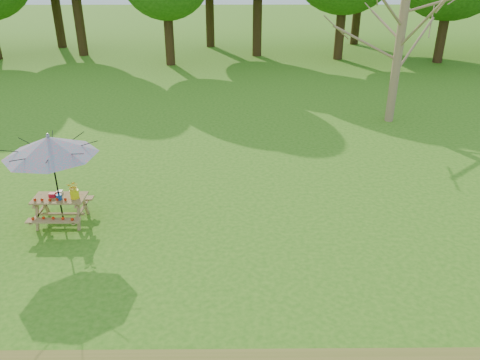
{
  "coord_description": "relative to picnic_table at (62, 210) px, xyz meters",
  "views": [
    {
      "loc": [
        1.81,
        -7.86,
        5.73
      ],
      "look_at": [
        1.89,
        1.88,
        1.1
      ],
      "focal_mm": 35.0,
      "sensor_mm": 36.0,
      "label": 1
    }
  ],
  "objects": [
    {
      "name": "tomatoes_row",
      "position": [
        -0.15,
        -0.18,
        0.38
      ],
      "size": [
        0.77,
        0.13,
        0.07
      ],
      "primitive_type": null,
      "color": "red",
      "rests_on": "picnic_table"
    },
    {
      "name": "patio_umbrella",
      "position": [
        0.0,
        0.0,
        1.62
      ],
      "size": [
        2.58,
        2.58,
        2.25
      ],
      "color": "black",
      "rests_on": "ground"
    },
    {
      "name": "picnic_table",
      "position": [
        0.0,
        0.0,
        0.0
      ],
      "size": [
        1.2,
        1.32,
        0.67
      ],
      "color": "#A48A4A",
      "rests_on": "ground"
    },
    {
      "name": "flower_bucket",
      "position": [
        0.39,
        -0.03,
        0.58
      ],
      "size": [
        0.28,
        0.24,
        0.44
      ],
      "color": "yellow",
      "rests_on": "picnic_table"
    },
    {
      "name": "produce_bins",
      "position": [
        -0.04,
        0.01,
        0.4
      ],
      "size": [
        0.34,
        0.44,
        0.13
      ],
      "color": "red",
      "rests_on": "picnic_table"
    },
    {
      "name": "ground",
      "position": [
        2.34,
        -1.87,
        -0.33
      ],
      "size": [
        120.0,
        120.0,
        0.0
      ],
      "primitive_type": "plane",
      "color": "#327316",
      "rests_on": "ground"
    }
  ]
}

